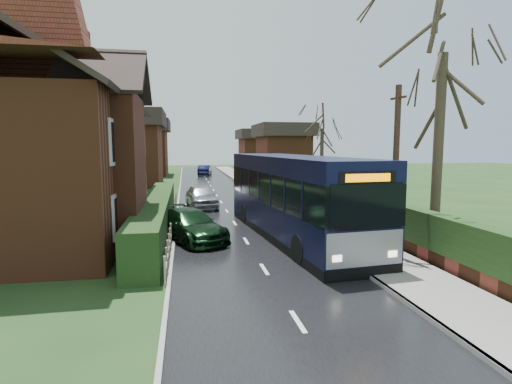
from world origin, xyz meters
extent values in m
plane|color=#2F481F|center=(0.00, 0.00, 0.00)|extent=(140.00, 140.00, 0.00)
cube|color=black|center=(0.00, 10.00, 0.01)|extent=(6.00, 100.00, 0.02)
cube|color=slate|center=(4.25, 10.00, 0.07)|extent=(2.50, 100.00, 0.14)
cube|color=gray|center=(3.05, 10.00, 0.07)|extent=(0.12, 100.00, 0.14)
cube|color=gray|center=(-3.05, 10.00, 0.05)|extent=(0.12, 100.00, 0.10)
cube|color=black|center=(-3.90, 5.00, 0.80)|extent=(1.20, 16.00, 1.60)
cube|color=brown|center=(5.80, 10.00, 0.30)|extent=(0.30, 50.00, 0.60)
cube|color=black|center=(5.80, 10.00, 1.20)|extent=(0.60, 50.00, 1.20)
cube|color=brown|center=(-9.00, 5.00, 3.00)|extent=(8.00, 14.00, 6.00)
cube|color=brown|center=(-5.50, 2.00, 3.00)|extent=(2.50, 4.00, 6.00)
cube|color=brown|center=(-8.00, 9.00, 9.20)|extent=(0.90, 1.40, 2.20)
cube|color=silver|center=(-4.95, 0.00, 1.60)|extent=(0.08, 1.20, 1.60)
cube|color=black|center=(-4.92, 0.00, 1.60)|extent=(0.03, 0.95, 1.35)
cube|color=silver|center=(-4.95, 0.00, 4.20)|extent=(0.08, 1.20, 1.60)
cube|color=black|center=(-4.92, 0.00, 4.20)|extent=(0.03, 0.95, 1.35)
cube|color=silver|center=(-4.95, 4.00, 1.60)|extent=(0.08, 1.20, 1.60)
cube|color=black|center=(-4.92, 4.00, 1.60)|extent=(0.03, 0.95, 1.35)
cube|color=silver|center=(-4.95, 4.00, 4.20)|extent=(0.08, 1.20, 1.60)
cube|color=black|center=(-4.92, 4.00, 4.20)|extent=(0.03, 0.95, 1.35)
cube|color=silver|center=(-4.95, 8.00, 1.60)|extent=(0.08, 1.20, 1.60)
cube|color=black|center=(-4.92, 8.00, 1.60)|extent=(0.03, 0.95, 1.35)
cube|color=silver|center=(-4.95, 8.00, 4.20)|extent=(0.08, 1.20, 1.60)
cube|color=black|center=(-4.92, 8.00, 4.20)|extent=(0.03, 0.95, 1.35)
cube|color=silver|center=(-4.95, 10.50, 1.60)|extent=(0.08, 1.20, 1.60)
cube|color=black|center=(-4.92, 10.50, 1.60)|extent=(0.03, 0.95, 1.35)
cube|color=silver|center=(-4.95, 10.50, 4.20)|extent=(0.08, 1.20, 1.60)
cube|color=black|center=(-4.92, 10.50, 4.20)|extent=(0.03, 0.95, 1.35)
cube|color=black|center=(2.20, 2.39, 1.00)|extent=(3.92, 12.13, 1.23)
cube|color=black|center=(2.20, 2.39, 2.26)|extent=(3.94, 12.13, 1.30)
cube|color=black|center=(2.20, 2.39, 3.27)|extent=(3.92, 12.13, 0.71)
cube|color=black|center=(2.20, 2.39, 0.19)|extent=(3.92, 12.13, 0.38)
cube|color=gray|center=(2.81, -3.49, 0.97)|extent=(2.60, 0.39, 1.08)
cube|color=black|center=(2.81, -3.52, 2.27)|extent=(2.43, 0.33, 1.41)
cube|color=black|center=(2.81, -3.52, 3.14)|extent=(1.89, 0.27, 0.38)
cube|color=#FF8C00|center=(2.81, -3.56, 3.14)|extent=(1.49, 0.19, 0.24)
cube|color=black|center=(2.81, -3.50, 0.24)|extent=(2.65, 0.41, 0.32)
cube|color=#FFF2CC|center=(1.87, -3.64, 0.76)|extent=(0.31, 0.08, 0.19)
cube|color=#FFF2CC|center=(3.76, -3.45, 0.76)|extent=(0.31, 0.08, 0.19)
cylinder|color=black|center=(1.37, -1.53, 0.52)|extent=(0.41, 1.07, 1.04)
cylinder|color=black|center=(3.81, -1.28, 0.52)|extent=(0.41, 1.07, 1.04)
cylinder|color=black|center=(0.59, 6.06, 0.52)|extent=(0.41, 1.07, 1.04)
cylinder|color=black|center=(3.03, 6.31, 0.52)|extent=(0.41, 1.07, 1.04)
imported|color=#A8A9AD|center=(-1.50, 11.75, 0.76)|extent=(2.29, 4.61, 1.51)
imported|color=black|center=(-2.37, 2.63, 0.67)|extent=(3.69, 4.96, 1.34)
imported|color=black|center=(0.13, 40.12, 0.72)|extent=(2.20, 4.56, 1.44)
cylinder|color=slate|center=(3.20, -1.72, 1.54)|extent=(0.09, 0.09, 3.08)
cube|color=silver|center=(3.20, -1.72, 2.86)|extent=(0.25, 0.45, 0.35)
cube|color=silver|center=(3.20, -1.72, 2.42)|extent=(0.22, 0.41, 0.31)
cylinder|color=#311D15|center=(4.80, -1.57, 3.08)|extent=(0.21, 0.21, 6.17)
cube|color=#311D15|center=(4.80, -1.57, 5.73)|extent=(0.19, 0.79, 0.07)
cylinder|color=#382D21|center=(6.34, -1.68, 3.63)|extent=(0.35, 0.35, 7.27)
cylinder|color=#35281F|center=(7.82, 14.75, 2.69)|extent=(0.29, 0.29, 5.38)
cylinder|color=#392A21|center=(-12.39, 10.78, 3.47)|extent=(0.32, 0.32, 6.94)
camera|label=1|loc=(-2.51, -14.55, 4.09)|focal=28.00mm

